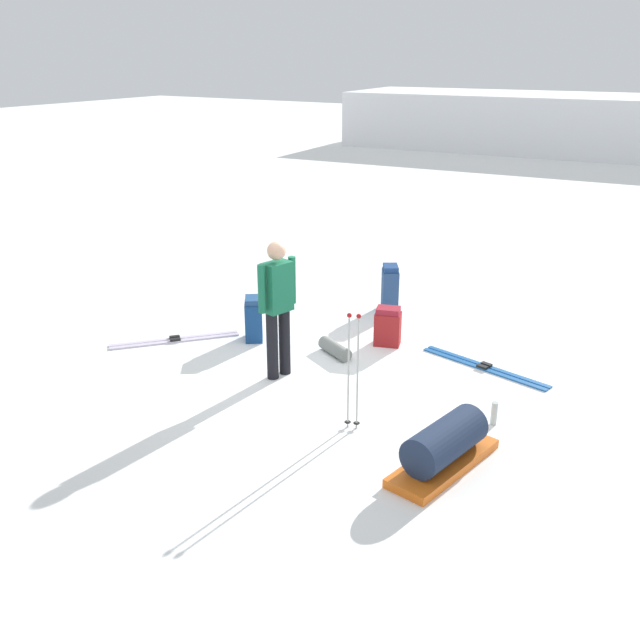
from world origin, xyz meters
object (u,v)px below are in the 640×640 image
backpack_large_dark (388,327)px  ski_pair_near (484,367)px  backpack_bright (254,319)px  gear_sled (445,447)px  ski_poles_planted_near (353,366)px  ski_pair_far (175,340)px  skier_standing (278,303)px  thermos_bottle (494,413)px  backpack_small_spare (390,288)px  sleeping_mat_rolled (335,349)px

backpack_large_dark → ski_pair_near: bearing=-2.5°
backpack_bright → gear_sled: bearing=-25.7°
backpack_bright → ski_poles_planted_near: size_ratio=0.47×
ski_pair_far → backpack_large_dark: (2.57, 1.40, 0.25)m
skier_standing → ski_pair_far: size_ratio=1.19×
ski_pair_near → gear_sled: gear_sled is taller
backpack_large_dark → backpack_bright: size_ratio=0.86×
ski_pair_far → thermos_bottle: thermos_bottle is taller
ski_pair_far → backpack_large_dark: bearing=28.6°
backpack_bright → backpack_small_spare: bearing=62.1°
ski_pair_near → backpack_bright: backpack_bright is taller
ski_pair_far → backpack_bright: size_ratio=2.33×
backpack_bright → ski_pair_near: bearing=13.5°
ski_pair_near → backpack_large_dark: backpack_large_dark is taller
backpack_bright → gear_sled: size_ratio=0.44×
ski_pair_near → backpack_small_spare: (-1.97, 1.31, 0.34)m
ski_poles_planted_near → gear_sled: (1.12, -0.21, -0.50)m
ski_pair_near → thermos_bottle: (0.56, -1.34, 0.12)m
backpack_large_dark → gear_sled: (1.80, -2.46, -0.03)m
ski_pair_near → skier_standing: bearing=-144.1°
skier_standing → backpack_small_spare: size_ratio=2.39×
backpack_small_spare → backpack_large_dark: bearing=-65.3°
skier_standing → backpack_large_dark: size_ratio=3.21×
backpack_small_spare → ski_poles_planted_near: ski_poles_planted_near is taller
ski_pair_near → backpack_small_spare: size_ratio=2.47×
skier_standing → ski_pair_far: 2.09m
ski_pair_far → backpack_small_spare: backpack_small_spare is taller
backpack_large_dark → ski_pair_far: bearing=-151.4°
skier_standing → thermos_bottle: size_ratio=6.54×
backpack_large_dark → sleeping_mat_rolled: backpack_large_dark is taller
skier_standing → backpack_large_dark: skier_standing is taller
ski_pair_near → backpack_small_spare: backpack_small_spare is taller
ski_pair_near → sleeping_mat_rolled: size_ratio=3.20×
gear_sled → backpack_bright: bearing=154.3°
backpack_large_dark → skier_standing: bearing=-114.1°
backpack_bright → gear_sled: 3.84m
ski_pair_near → thermos_bottle: size_ratio=6.78×
thermos_bottle → ski_poles_planted_near: bearing=-146.2°
ski_pair_near → backpack_large_dark: size_ratio=3.32×
backpack_small_spare → backpack_bright: bearing=-117.9°
backpack_small_spare → sleeping_mat_rolled: 1.96m
ski_pair_far → sleeping_mat_rolled: bearing=18.5°
skier_standing → ski_pair_far: bearing=174.5°
skier_standing → ski_pair_far: skier_standing is taller
gear_sled → thermos_bottle: size_ratio=5.41×
backpack_large_dark → backpack_small_spare: (-0.58, 1.25, 0.09)m
ski_pair_near → gear_sled: size_ratio=1.25×
gear_sled → ski_pair_far: bearing=166.4°
skier_standing → backpack_small_spare: (0.13, 2.83, -0.61)m
ski_pair_far → backpack_large_dark: size_ratio=2.69×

